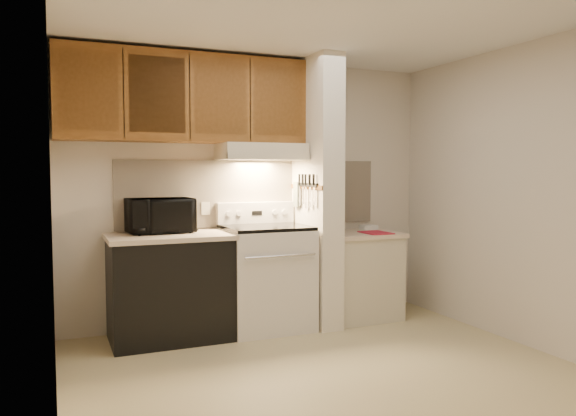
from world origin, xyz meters
TOP-DOWN VIEW (x-y plane):
  - floor at (0.00, 0.00)m, footprint 3.60×3.60m
  - ceiling at (0.00, 0.00)m, footprint 3.60×3.60m
  - wall_back at (0.00, 1.50)m, footprint 3.60×2.50m
  - wall_left at (-1.80, 0.00)m, footprint 0.02×3.00m
  - wall_right at (1.80, 0.00)m, footprint 0.02×3.00m
  - backsplash at (0.00, 1.49)m, footprint 2.60×0.02m
  - range_body at (0.00, 1.16)m, footprint 0.76×0.65m
  - oven_window at (0.00, 0.84)m, footprint 0.50×0.01m
  - oven_handle at (0.00, 0.80)m, footprint 0.65×0.02m
  - cooktop at (0.00, 1.16)m, footprint 0.74×0.64m
  - range_backguard at (0.00, 1.44)m, footprint 0.76×0.08m
  - range_display at (0.00, 1.40)m, footprint 0.10×0.01m
  - range_knob_left_outer at (-0.28, 1.40)m, footprint 0.05×0.02m
  - range_knob_left_inner at (-0.18, 1.40)m, footprint 0.05×0.02m
  - range_knob_right_inner at (0.18, 1.40)m, footprint 0.05×0.02m
  - range_knob_right_outer at (0.28, 1.40)m, footprint 0.05×0.02m
  - dishwasher_front at (-0.88, 1.17)m, footprint 1.00×0.63m
  - left_countertop at (-0.88, 1.17)m, footprint 1.04×0.67m
  - spoon_rest at (-0.69, 1.36)m, footprint 0.23×0.11m
  - teal_jar at (-1.00, 1.39)m, footprint 0.10×0.10m
  - outlet at (-0.48, 1.48)m, footprint 0.08×0.01m
  - microwave at (-0.93, 1.31)m, footprint 0.58×0.42m
  - partition_pillar at (0.51, 1.15)m, footprint 0.22×0.70m
  - pillar_trim at (0.39, 1.15)m, footprint 0.01×0.70m
  - knife_strip at (0.39, 1.10)m, footprint 0.02×0.42m
  - knife_blade_a at (0.38, 0.93)m, footprint 0.01×0.03m
  - knife_handle_a at (0.38, 0.94)m, footprint 0.02×0.02m
  - knife_blade_b at (0.38, 1.01)m, footprint 0.01×0.04m
  - knife_handle_b at (0.38, 1.02)m, footprint 0.02×0.02m
  - knife_blade_c at (0.38, 1.10)m, footprint 0.01×0.04m
  - knife_handle_c at (0.38, 1.11)m, footprint 0.02×0.02m
  - knife_blade_d at (0.38, 1.17)m, footprint 0.01×0.04m
  - knife_handle_d at (0.38, 1.18)m, footprint 0.02×0.02m
  - knife_blade_e at (0.38, 1.25)m, footprint 0.01×0.04m
  - knife_handle_e at (0.38, 1.25)m, footprint 0.02×0.02m
  - oven_mitt at (0.38, 1.32)m, footprint 0.03×0.10m
  - right_cab_base at (0.97, 1.15)m, footprint 0.70×0.60m
  - right_countertop at (0.97, 1.15)m, footprint 0.74×0.64m
  - red_folder at (1.07, 1.00)m, footprint 0.24×0.32m
  - white_box at (1.19, 1.33)m, footprint 0.17×0.11m
  - range_hood at (0.00, 1.28)m, footprint 0.78×0.44m
  - hood_lip at (0.00, 1.07)m, footprint 0.78×0.04m
  - upper_cabinets at (-0.69, 1.32)m, footprint 2.18×0.33m
  - cab_door_a at (-1.51, 1.17)m, footprint 0.46×0.01m
  - cab_gap_a at (-1.23, 1.16)m, footprint 0.01×0.01m
  - cab_door_b at (-0.96, 1.17)m, footprint 0.46×0.01m
  - cab_gap_b at (-0.69, 1.16)m, footprint 0.01×0.01m
  - cab_door_c at (-0.42, 1.17)m, footprint 0.46×0.01m
  - cab_gap_c at (-0.14, 1.16)m, footprint 0.01×0.01m
  - cab_door_d at (0.13, 1.17)m, footprint 0.46×0.01m

SIDE VIEW (x-z plane):
  - floor at x=0.00m, z-range 0.00..0.00m
  - right_cab_base at x=0.97m, z-range 0.00..0.81m
  - dishwasher_front at x=-0.88m, z-range 0.00..0.87m
  - range_body at x=0.00m, z-range 0.00..0.92m
  - oven_window at x=0.00m, z-range 0.35..0.65m
  - oven_handle at x=0.00m, z-range 0.71..0.73m
  - right_countertop at x=0.97m, z-range 0.81..0.85m
  - red_folder at x=1.07m, z-range 0.85..0.86m
  - white_box at x=1.19m, z-range 0.85..0.89m
  - left_countertop at x=-0.88m, z-range 0.87..0.91m
  - spoon_rest at x=-0.69m, z-range 0.91..0.92m
  - cooktop at x=0.00m, z-range 0.92..0.95m
  - teal_jar at x=-1.00m, z-range 0.91..1.00m
  - range_backguard at x=0.00m, z-range 0.95..1.15m
  - range_display at x=0.00m, z-range 1.03..1.07m
  - range_knob_left_outer at x=-0.28m, z-range 1.03..1.07m
  - range_knob_left_inner at x=-0.18m, z-range 1.03..1.07m
  - range_knob_right_inner at x=0.18m, z-range 1.03..1.07m
  - range_knob_right_outer at x=0.28m, z-range 1.03..1.07m
  - microwave at x=-0.93m, z-range 0.91..1.21m
  - outlet at x=-0.48m, z-range 1.04..1.16m
  - knife_blade_c at x=0.38m, z-range 1.10..1.30m
  - knife_blade_b at x=0.38m, z-range 1.12..1.30m
  - knife_blade_e at x=0.38m, z-range 1.12..1.30m
  - knife_blade_a at x=0.38m, z-range 1.14..1.30m
  - knife_blade_d at x=0.38m, z-range 1.14..1.30m
  - oven_mitt at x=0.38m, z-range 1.10..1.34m
  - backsplash at x=0.00m, z-range 0.92..1.55m
  - wall_back at x=0.00m, z-range 1.24..1.26m
  - wall_left at x=-1.80m, z-range 0.00..2.50m
  - wall_right at x=1.80m, z-range 0.00..2.50m
  - partition_pillar at x=0.51m, z-range 0.00..2.50m
  - pillar_trim at x=0.39m, z-range 1.28..1.32m
  - knife_strip at x=0.39m, z-range 1.30..1.34m
  - knife_handle_a at x=0.38m, z-range 1.32..1.42m
  - knife_handle_b at x=0.38m, z-range 1.32..1.42m
  - knife_handle_c at x=0.38m, z-range 1.32..1.42m
  - knife_handle_d at x=0.38m, z-range 1.32..1.42m
  - knife_handle_e at x=0.38m, z-range 1.32..1.42m
  - hood_lip at x=0.00m, z-range 1.55..1.61m
  - range_hood at x=0.00m, z-range 1.55..1.70m
  - upper_cabinets at x=-0.69m, z-range 1.70..2.47m
  - cab_door_a at x=-1.51m, z-range 1.77..2.40m
  - cab_gap_a at x=-1.23m, z-range 1.72..2.45m
  - cab_door_b at x=-0.96m, z-range 1.77..2.40m
  - cab_gap_b at x=-0.69m, z-range 1.72..2.45m
  - cab_door_c at x=-0.42m, z-range 1.77..2.40m
  - cab_gap_c at x=-0.14m, z-range 1.72..2.45m
  - cab_door_d at x=0.13m, z-range 1.77..2.40m
  - ceiling at x=0.00m, z-range 2.50..2.50m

